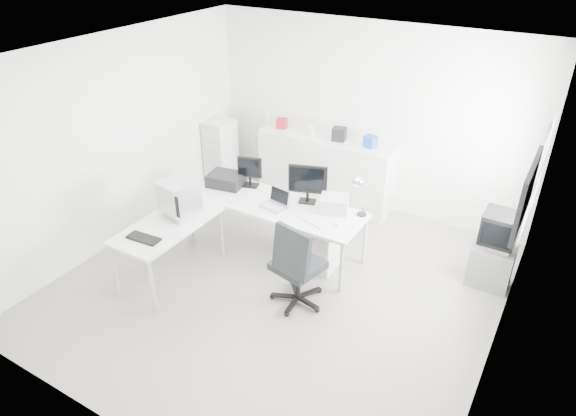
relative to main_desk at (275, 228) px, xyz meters
The scene contains 30 objects.
floor 0.83m from the main_desk, 53.66° to the right, with size 5.00×5.00×0.01m, color #BBB3A7.
ceiling 2.54m from the main_desk, 53.66° to the right, with size 5.00×5.00×0.01m, color white.
back_wall 2.21m from the main_desk, 77.00° to the left, with size 5.00×0.02×2.80m, color white.
left_wall 2.38m from the main_desk, 163.84° to the right, with size 0.02×5.00×2.80m, color white.
right_wall 3.17m from the main_desk, 11.48° to the right, with size 0.02×5.00×2.80m, color white.
window 3.22m from the main_desk, 11.67° to the left, with size 0.02×1.20×1.10m, color white, non-canonical shape.
wall_picture 3.32m from the main_desk, ahead, with size 0.04×0.90×0.60m, color black, non-canonical shape.
main_desk is the anchor object (origin of this frame).
side_desk 1.39m from the main_desk, 127.69° to the right, with size 0.70×1.40×0.75m, color silver, non-canonical shape.
drawer_pedestal 0.71m from the main_desk, ahead, with size 0.40×0.50×0.60m, color silver.
inkjet_printer 0.97m from the main_desk, behind, with size 0.47×0.37×0.17m, color black.
lcd_monitor_small 0.84m from the main_desk, 155.56° to the left, with size 0.34×0.19×0.42m, color black, non-canonical shape.
lcd_monitor_large 0.77m from the main_desk, 35.54° to the left, with size 0.50×0.20×0.52m, color black, non-canonical shape.
laptop 0.51m from the main_desk, 63.43° to the right, with size 0.36×0.38×0.24m, color #B7B7BA, non-canonical shape.
white_keyboard 0.77m from the main_desk, 12.99° to the right, with size 0.40×0.12×0.02m, color silver.
white_mouse 1.04m from the main_desk, ahead, with size 0.06×0.06×0.06m, color silver.
laser_printer 0.91m from the main_desk, 16.35° to the left, with size 0.35×0.30×0.20m, color #B0B0B0.
desk_lamp 1.31m from the main_desk, 15.26° to the left, with size 0.18×0.18×0.53m, color silver, non-canonical shape.
crt_monitor 1.34m from the main_desk, 135.00° to the right, with size 0.39×0.39×0.45m, color #B7B7BA, non-canonical shape.
black_keyboard 1.77m from the main_desk, 119.54° to the right, with size 0.40×0.16×0.03m, color black.
office_chair 1.11m from the main_desk, 43.88° to the right, with size 0.66×0.66×1.14m, color #26292B, non-canonical shape.
tv_cabinet 2.77m from the main_desk, 15.92° to the left, with size 0.50×0.41×0.54m, color slate.
crt_tv 2.79m from the main_desk, 15.92° to the left, with size 0.50×0.48×0.45m, color black, non-canonical shape.
sideboard 1.65m from the main_desk, 92.82° to the left, with size 2.16×0.54×1.08m, color silver.
clutter_box_a 2.02m from the main_desk, 118.20° to the left, with size 0.15×0.14×0.15m, color #A31728.
clutter_box_b 1.85m from the main_desk, 103.06° to the left, with size 0.12×0.10×0.12m, color silver.
clutter_box_c 1.83m from the main_desk, 85.86° to the left, with size 0.19×0.18×0.19m, color black.
clutter_box_d 1.92m from the main_desk, 69.36° to the left, with size 0.17×0.15×0.17m, color #1849A8.
clutter_bottle 2.21m from the main_desk, 125.06° to the left, with size 0.07×0.07×0.22m, color silver.
filing_cabinet 2.24m from the main_desk, 145.50° to the left, with size 0.39×0.47×1.12m, color silver.
Camera 1 is at (2.69, -4.33, 4.00)m, focal length 32.00 mm.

